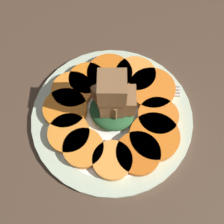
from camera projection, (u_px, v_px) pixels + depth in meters
The scene contains 16 objects.
table_slab at pixel (112, 119), 52.41cm from camera, with size 120.00×120.00×2.00cm, color #4C3828.
plate at pixel (112, 116), 51.05cm from camera, with size 29.12×29.12×1.05cm.
carrot_slice_0 at pixel (155, 135), 48.07cm from camera, with size 8.65×8.65×1.36cm, color orange.
carrot_slice_1 at pixel (158, 116), 49.61cm from camera, with size 7.22×7.22×1.36cm, color orange.
carrot_slice_2 at pixel (152, 89), 52.08cm from camera, with size 8.64×8.64×1.36cm, color orange.
carrot_slice_3 at pixel (135, 75), 53.44cm from camera, with size 7.70×7.70×1.36cm, color orange.
carrot_slice_4 at pixel (110, 74), 53.50cm from camera, with size 8.67×8.67×1.36cm, color orange.
carrot_slice_5 at pixel (87, 79), 52.98cm from camera, with size 6.94×6.94×1.36cm, color orange.
carrot_slice_6 at pixel (73, 89), 52.04cm from camera, with size 7.55×7.55×1.36cm, color orange.
carrot_slice_7 at pixel (65, 109), 50.27cm from camera, with size 7.88×7.88×1.36cm, color orange.
carrot_slice_8 at pixel (69, 134), 48.18cm from camera, with size 7.22×7.22×1.36cm, color orange.
carrot_slice_9 at pixel (83, 148), 47.04cm from camera, with size 6.92×6.92×1.36cm, color orange.
carrot_slice_10 at pixel (112, 160), 46.13cm from camera, with size 6.66×6.66×1.36cm, color #F9953A.
carrot_slice_11 at pixel (138, 153), 46.64cm from camera, with size 7.51×7.51×1.36cm, color orange.
center_pile at pixel (113, 101), 46.44cm from camera, with size 8.28×7.72×11.45cm.
fork at pixel (134, 87), 52.84cm from camera, with size 17.07×9.37×0.40cm.
Camera 1 is at (-11.49, 18.36, 48.75)cm, focal length 45.00 mm.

